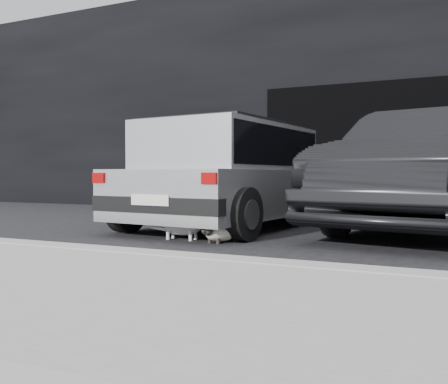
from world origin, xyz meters
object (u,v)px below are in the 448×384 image
at_px(cat_siamese, 220,233).
at_px(second_car, 435,168).
at_px(cat_white, 184,225).
at_px(silver_hatchback, 234,171).

bearing_deg(cat_siamese, second_car, -116.64).
relative_size(cat_siamese, cat_white, 0.94).
xyz_separation_m(second_car, cat_siamese, (-2.17, -2.40, -0.75)).
bearing_deg(cat_white, second_car, 130.78).
bearing_deg(second_car, silver_hatchback, -154.15).
distance_m(silver_hatchback, cat_siamese, 1.91).
distance_m(silver_hatchback, second_car, 2.82).
xyz_separation_m(second_car, cat_white, (-2.66, -2.34, -0.69)).
distance_m(cat_siamese, cat_white, 0.50).
bearing_deg(cat_white, cat_siamese, 83.28).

